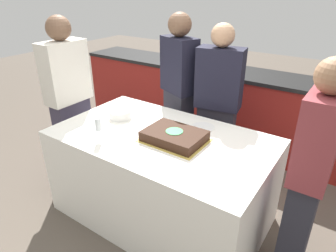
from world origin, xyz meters
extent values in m
plane|color=brown|center=(0.00, 0.00, 0.00)|extent=(14.00, 14.00, 0.00)
cube|color=maroon|center=(0.00, 1.57, 0.44)|extent=(4.40, 0.55, 0.88)
cube|color=black|center=(0.00, 1.57, 0.90)|extent=(4.40, 0.58, 0.04)
cube|color=white|center=(0.00, 0.00, 0.39)|extent=(1.70, 1.00, 0.78)
cube|color=gold|center=(0.13, -0.01, 0.78)|extent=(0.47, 0.36, 0.00)
cube|color=black|center=(0.13, -0.01, 0.82)|extent=(0.43, 0.32, 0.07)
cylinder|color=green|center=(0.13, -0.01, 0.85)|extent=(0.13, 0.13, 0.00)
cylinder|color=white|center=(-0.49, 0.07, 0.81)|extent=(0.20, 0.20, 0.07)
cylinder|color=white|center=(-0.34, -0.32, 0.78)|extent=(0.06, 0.06, 0.00)
cylinder|color=white|center=(-0.34, -0.32, 0.82)|extent=(0.01, 0.01, 0.08)
cylinder|color=white|center=(-0.34, -0.32, 0.91)|extent=(0.05, 0.05, 0.10)
cylinder|color=white|center=(0.20, 0.31, 0.78)|extent=(0.20, 0.20, 0.00)
cylinder|color=white|center=(0.62, -0.01, 0.78)|extent=(0.20, 0.20, 0.00)
cube|color=#282833|center=(0.13, 0.72, 0.40)|extent=(0.37, 0.22, 0.80)
cube|color=black|center=(0.13, 0.72, 1.08)|extent=(0.43, 0.27, 0.55)
sphere|color=tan|center=(0.13, 0.72, 1.45)|extent=(0.20, 0.20, 0.20)
cube|color=#383347|center=(-1.07, 0.00, 0.42)|extent=(0.16, 0.36, 0.83)
cube|color=silver|center=(-1.07, 0.00, 1.11)|extent=(0.20, 0.42, 0.56)
sphere|color=brown|center=(-1.07, 0.00, 1.49)|extent=(0.22, 0.22, 0.22)
cube|color=#282833|center=(1.07, 0.00, 0.40)|extent=(0.16, 0.28, 0.81)
cube|color=brown|center=(1.07, 0.00, 1.07)|extent=(0.20, 0.33, 0.53)
sphere|color=#936B4C|center=(1.07, 0.00, 1.43)|extent=(0.19, 0.19, 0.19)
cube|color=#282833|center=(-0.30, 0.72, 0.43)|extent=(0.35, 0.27, 0.87)
cube|color=black|center=(-0.30, 0.72, 1.13)|extent=(0.42, 0.33, 0.53)
sphere|color=brown|center=(-0.30, 0.72, 1.50)|extent=(0.22, 0.22, 0.22)
camera|label=1|loc=(1.20, -1.66, 1.85)|focal=32.00mm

